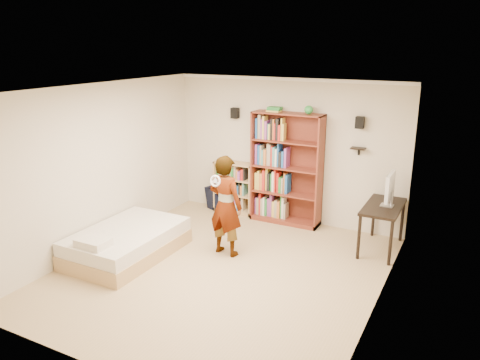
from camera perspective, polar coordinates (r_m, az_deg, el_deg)
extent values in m
cube|color=tan|center=(7.17, -2.23, -11.01)|extent=(4.50, 5.00, 0.01)
cube|color=beige|center=(8.84, 5.73, 3.58)|extent=(4.50, 0.02, 2.70)
cube|color=beige|center=(4.80, -17.53, -8.42)|extent=(4.50, 0.02, 2.70)
cube|color=beige|center=(7.98, -16.53, 1.57)|extent=(0.02, 5.00, 2.70)
cube|color=beige|center=(5.92, 16.93, -3.57)|extent=(0.02, 5.00, 2.70)
cube|color=white|center=(6.39, -2.50, 11.00)|extent=(4.50, 5.00, 0.02)
cube|color=white|center=(8.62, 5.91, 12.13)|extent=(4.50, 0.06, 0.06)
cube|color=white|center=(4.45, -18.72, 7.38)|extent=(4.50, 0.06, 0.06)
cube|color=white|center=(7.74, -17.17, 11.03)|extent=(0.06, 5.00, 0.06)
cube|color=white|center=(5.63, 17.75, 9.21)|extent=(0.06, 5.00, 0.06)
cube|color=black|center=(9.07, -0.62, 8.17)|extent=(0.14, 0.12, 0.20)
cube|color=black|center=(8.22, 14.41, 6.80)|extent=(0.14, 0.12, 0.20)
cube|color=black|center=(8.32, 14.21, 3.76)|extent=(0.25, 0.16, 0.02)
imported|color=black|center=(7.41, -1.77, -3.15)|extent=(0.64, 0.46, 1.64)
torus|color=silver|center=(7.01, -3.03, -0.12)|extent=(0.18, 0.07, 0.18)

